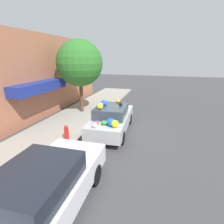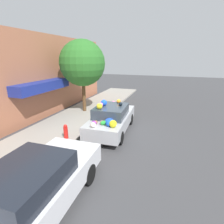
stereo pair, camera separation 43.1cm
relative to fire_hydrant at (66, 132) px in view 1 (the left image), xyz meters
name	(u,v)px [view 1 (the left image)]	position (x,y,z in m)	size (l,w,h in m)	color
ground_plane	(111,131)	(1.81, -1.59, -0.49)	(60.00, 60.00, 0.00)	#424244
sidewalk_curb	(66,124)	(1.81, 1.11, -0.42)	(24.00, 3.20, 0.14)	#9E998E
building_facade	(29,80)	(1.82, 3.32, 2.10)	(18.00, 1.20, 5.23)	#B26B4C
street_tree	(80,63)	(4.26, 1.27, 2.94)	(3.03, 3.03, 4.81)	brown
fire_hydrant	(66,132)	(0.00, 0.00, 0.00)	(0.20, 0.20, 0.70)	red
art_car	(112,118)	(1.75, -1.67, 0.28)	(4.29, 1.95, 1.76)	#B7BABF
parked_car_plain	(41,192)	(-3.74, -1.55, 0.28)	(4.60, 1.97, 1.49)	silver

